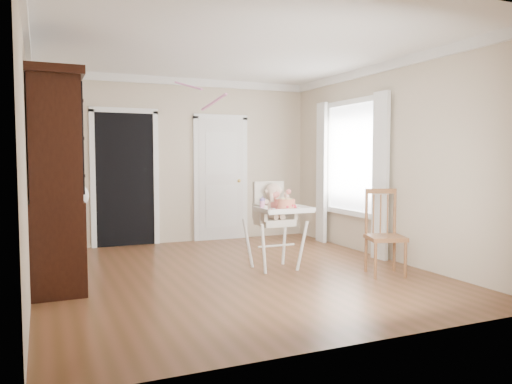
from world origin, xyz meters
name	(u,v)px	position (x,y,z in m)	size (l,w,h in m)	color
floor	(235,274)	(0.00, 0.00, 0.00)	(5.00, 5.00, 0.00)	brown
ceiling	(234,47)	(0.00, 0.00, 2.70)	(5.00, 5.00, 0.00)	white
wall_back	(180,161)	(0.00, 2.50, 1.35)	(4.50, 4.50, 0.00)	beige
wall_left	(27,163)	(-2.25, 0.00, 1.35)	(5.00, 5.00, 0.00)	beige
wall_right	(388,161)	(2.25, 0.00, 1.35)	(5.00, 5.00, 0.00)	beige
crown_molding	(234,52)	(0.00, 0.00, 2.64)	(4.50, 5.00, 0.12)	white
doorway	(125,176)	(-0.90, 2.48, 1.11)	(1.06, 0.05, 2.22)	black
closet_door	(221,180)	(0.70, 2.48, 1.02)	(0.96, 0.09, 2.13)	white
window_right	(350,165)	(2.18, 0.80, 1.29)	(0.13, 1.84, 2.30)	white
high_chair	(275,214)	(0.55, 0.04, 0.69)	(0.65, 0.80, 1.12)	white
baby	(274,202)	(0.56, 0.07, 0.84)	(0.32, 0.24, 0.47)	beige
cake	(286,204)	(0.58, -0.22, 0.84)	(0.27, 0.27, 0.13)	silver
sippy_cup	(262,203)	(0.32, -0.09, 0.85)	(0.07, 0.07, 0.16)	pink
china_cabinet	(55,181)	(-1.99, 0.24, 1.15)	(0.61, 1.36, 2.30)	black
dining_chair	(385,235)	(1.64, -0.74, 0.48)	(0.53, 0.53, 1.02)	brown
streamer	(188,86)	(-0.50, 0.22, 2.25)	(0.03, 0.50, 0.02)	pink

